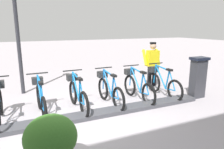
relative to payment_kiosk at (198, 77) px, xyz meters
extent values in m
plane|color=#A8A0A5|center=(-0.05, 3.96, -0.67)|extent=(60.00, 60.00, 0.00)
cube|color=#47474C|center=(-0.05, 3.96, -0.62)|extent=(0.44, 7.32, 0.10)
cube|color=#38383D|center=(0.00, 0.00, -0.07)|extent=(0.28, 0.44, 1.20)
cube|color=#194C8C|center=(0.15, 0.00, 0.28)|extent=(0.03, 0.30, 0.40)
cube|color=black|center=(0.00, 0.00, 0.57)|extent=(0.36, 0.52, 0.08)
torus|color=black|center=(-0.03, 0.89, -0.33)|extent=(0.67, 0.08, 0.67)
torus|color=black|center=(1.02, 0.91, -0.33)|extent=(0.67, 0.08, 0.67)
cylinder|color=#1279C0|center=(0.68, 0.91, -0.05)|extent=(0.60, 0.06, 0.70)
cylinder|color=#1279C0|center=(0.34, 0.90, -0.09)|extent=(0.16, 0.05, 0.61)
cylinder|color=#1279C0|center=(0.62, 0.91, 0.25)|extent=(0.69, 0.06, 0.11)
cylinder|color=#1279C0|center=(0.18, 0.90, -0.36)|extent=(0.43, 0.04, 0.09)
cylinder|color=#1279C0|center=(0.12, 0.90, -0.06)|extent=(0.33, 0.04, 0.56)
cylinder|color=#1279C0|center=(0.99, 0.91, -0.02)|extent=(0.10, 0.04, 0.62)
cube|color=black|center=(0.28, 0.90, 0.24)|extent=(0.22, 0.10, 0.06)
cylinder|color=black|center=(0.96, 0.91, 0.33)|extent=(0.04, 0.54, 0.03)
cube|color=#2D2D2D|center=(1.07, 0.92, 0.11)|extent=(0.21, 0.28, 0.18)
torus|color=black|center=(-0.03, 1.82, -0.33)|extent=(0.67, 0.08, 0.67)
torus|color=black|center=(1.02, 1.85, -0.33)|extent=(0.67, 0.08, 0.67)
cylinder|color=#1975C2|center=(0.68, 1.84, -0.05)|extent=(0.60, 0.06, 0.70)
cylinder|color=#1975C2|center=(0.34, 1.83, -0.09)|extent=(0.16, 0.05, 0.61)
cylinder|color=#1975C2|center=(0.62, 1.84, 0.25)|extent=(0.69, 0.06, 0.11)
cylinder|color=#1975C2|center=(0.18, 1.83, -0.36)|extent=(0.43, 0.04, 0.09)
cylinder|color=#1975C2|center=(0.12, 1.83, -0.06)|extent=(0.33, 0.04, 0.56)
cylinder|color=#1975C2|center=(0.99, 1.85, -0.02)|extent=(0.10, 0.04, 0.62)
cube|color=black|center=(0.28, 1.83, 0.24)|extent=(0.22, 0.10, 0.06)
cylinder|color=black|center=(0.96, 1.84, 0.33)|extent=(0.04, 0.54, 0.03)
cube|color=#2D2D2D|center=(1.07, 1.85, 0.11)|extent=(0.21, 0.28, 0.18)
torus|color=black|center=(-0.03, 2.76, -0.33)|extent=(0.67, 0.08, 0.67)
torus|color=black|center=(1.02, 2.78, -0.33)|extent=(0.67, 0.08, 0.67)
cylinder|color=blue|center=(0.68, 2.77, -0.05)|extent=(0.60, 0.06, 0.70)
cylinder|color=blue|center=(0.34, 2.76, -0.09)|extent=(0.16, 0.05, 0.61)
cylinder|color=blue|center=(0.62, 2.77, 0.25)|extent=(0.69, 0.06, 0.11)
cylinder|color=blue|center=(0.18, 2.76, -0.36)|extent=(0.43, 0.04, 0.09)
cylinder|color=blue|center=(0.12, 2.76, -0.06)|extent=(0.33, 0.04, 0.56)
cylinder|color=blue|center=(0.99, 2.78, -0.02)|extent=(0.10, 0.04, 0.62)
cube|color=black|center=(0.28, 2.76, 0.24)|extent=(0.22, 0.10, 0.06)
cylinder|color=black|center=(0.96, 2.78, 0.33)|extent=(0.04, 0.54, 0.03)
cube|color=#2D2D2D|center=(1.07, 2.78, 0.11)|extent=(0.21, 0.28, 0.18)
torus|color=black|center=(-0.03, 3.69, -0.33)|extent=(0.67, 0.08, 0.67)
torus|color=black|center=(1.02, 3.71, -0.33)|extent=(0.67, 0.08, 0.67)
cylinder|color=#1370B7|center=(0.68, 3.70, -0.05)|extent=(0.60, 0.06, 0.70)
cylinder|color=#1370B7|center=(0.34, 3.69, -0.09)|extent=(0.16, 0.05, 0.61)
cylinder|color=#1370B7|center=(0.62, 3.70, 0.25)|extent=(0.69, 0.06, 0.11)
cylinder|color=#1370B7|center=(0.18, 3.69, -0.36)|extent=(0.43, 0.04, 0.09)
cylinder|color=#1370B7|center=(0.12, 3.69, -0.06)|extent=(0.33, 0.04, 0.56)
cylinder|color=#1370B7|center=(0.99, 3.71, -0.02)|extent=(0.10, 0.04, 0.62)
cube|color=black|center=(0.28, 3.69, 0.24)|extent=(0.22, 0.10, 0.06)
cylinder|color=black|center=(0.96, 3.71, 0.33)|extent=(0.04, 0.54, 0.03)
cube|color=#2D2D2D|center=(1.07, 3.71, 0.11)|extent=(0.21, 0.28, 0.18)
torus|color=black|center=(-0.03, 4.62, -0.33)|extent=(0.67, 0.08, 0.67)
torus|color=black|center=(1.02, 4.64, -0.33)|extent=(0.67, 0.08, 0.67)
cylinder|color=#146EBA|center=(0.68, 4.63, -0.05)|extent=(0.60, 0.06, 0.70)
cylinder|color=#146EBA|center=(0.34, 4.63, -0.09)|extent=(0.16, 0.05, 0.61)
cylinder|color=#146EBA|center=(0.62, 4.63, 0.25)|extent=(0.69, 0.06, 0.11)
cylinder|color=#146EBA|center=(0.18, 4.62, -0.36)|extent=(0.43, 0.04, 0.09)
cylinder|color=#146EBA|center=(0.12, 4.62, -0.06)|extent=(0.33, 0.04, 0.56)
cylinder|color=#146EBA|center=(0.99, 4.64, -0.02)|extent=(0.10, 0.04, 0.62)
cube|color=black|center=(0.28, 4.63, 0.24)|extent=(0.22, 0.10, 0.06)
cylinder|color=black|center=(0.96, 4.64, 0.33)|extent=(0.04, 0.54, 0.03)
cube|color=#2D2D2D|center=(1.07, 4.64, 0.11)|extent=(0.21, 0.28, 0.18)
torus|color=black|center=(1.02, 5.57, -0.33)|extent=(0.67, 0.08, 0.67)
cube|color=white|center=(1.47, 0.84, -0.62)|extent=(0.27, 0.13, 0.10)
cube|color=white|center=(1.33, 0.63, -0.62)|extent=(0.27, 0.13, 0.10)
cylinder|color=black|center=(1.41, 0.84, -0.24)|extent=(0.15, 0.15, 0.82)
cylinder|color=black|center=(1.39, 0.64, -0.24)|extent=(0.15, 0.15, 0.82)
cube|color=yellow|center=(1.40, 0.74, 0.43)|extent=(0.29, 0.42, 0.56)
cylinder|color=yellow|center=(1.52, 0.99, 0.46)|extent=(0.34, 0.12, 0.57)
cylinder|color=yellow|center=(1.48, 0.47, 0.46)|extent=(0.34, 0.12, 0.57)
sphere|color=tan|center=(1.40, 0.74, 0.86)|extent=(0.22, 0.22, 0.22)
cylinder|color=black|center=(1.42, 0.74, 0.96)|extent=(0.22, 0.22, 0.06)
cylinder|color=#2D2D33|center=(2.67, 5.01, 1.27)|extent=(0.12, 0.12, 3.87)
ellipsoid|color=#376E22|center=(-1.84, 4.71, -0.02)|extent=(0.76, 0.76, 0.64)
camera|label=1|loc=(-4.66, 5.01, 1.52)|focal=33.37mm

